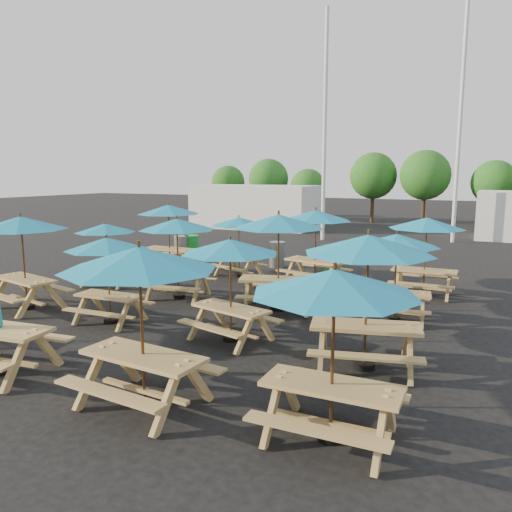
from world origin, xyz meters
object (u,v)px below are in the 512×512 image
at_px(waste_bin_1, 182,247).
at_px(picnic_unit_13, 368,252).
at_px(picnic_unit_3, 169,213).
at_px(waste_bin_2, 277,254).
at_px(picnic_unit_2, 105,231).
at_px(picnic_unit_6, 177,229).
at_px(picnic_unit_9, 230,252).
at_px(picnic_unit_7, 239,225).
at_px(picnic_unit_14, 397,245).
at_px(waste_bin_3, 333,259).
at_px(picnic_unit_11, 316,219).
at_px(waste_bin_0, 191,247).
at_px(picnic_unit_8, 139,267).
at_px(picnic_unit_12, 334,291).
at_px(picnic_unit_1, 21,228).
at_px(picnic_unit_15, 427,227).
at_px(picnic_unit_10, 279,226).
at_px(waste_bin_4, 332,259).
at_px(picnic_unit_5, 107,248).

bearing_deg(waste_bin_1, picnic_unit_13, -40.98).
bearing_deg(picnic_unit_3, picnic_unit_13, -36.23).
bearing_deg(waste_bin_2, picnic_unit_2, -124.39).
relative_size(picnic_unit_6, picnic_unit_9, 0.99).
height_order(picnic_unit_3, waste_bin_1, picnic_unit_3).
height_order(picnic_unit_7, waste_bin_1, picnic_unit_7).
relative_size(picnic_unit_14, waste_bin_3, 2.34).
xyz_separation_m(picnic_unit_3, picnic_unit_13, (8.90, -6.37, 0.06)).
height_order(picnic_unit_2, picnic_unit_9, picnic_unit_9).
relative_size(picnic_unit_11, waste_bin_2, 2.79).
xyz_separation_m(waste_bin_0, waste_bin_1, (-0.29, -0.32, 0.00)).
bearing_deg(waste_bin_2, picnic_unit_11, -44.70).
bearing_deg(picnic_unit_14, picnic_unit_6, 175.70).
xyz_separation_m(picnic_unit_8, picnic_unit_12, (2.91, 0.30, -0.13)).
distance_m(picnic_unit_1, picnic_unit_7, 6.97).
height_order(picnic_unit_15, waste_bin_2, picnic_unit_15).
bearing_deg(picnic_unit_12, picnic_unit_3, 134.34).
relative_size(picnic_unit_10, picnic_unit_11, 1.09).
relative_size(picnic_unit_1, picnic_unit_9, 1.09).
bearing_deg(waste_bin_4, picnic_unit_14, -58.70).
height_order(picnic_unit_7, waste_bin_3, picnic_unit_7).
xyz_separation_m(picnic_unit_15, waste_bin_2, (-5.72, 2.28, -1.54)).
distance_m(picnic_unit_1, picnic_unit_10, 6.72).
height_order(picnic_unit_13, waste_bin_0, picnic_unit_13).
relative_size(picnic_unit_11, waste_bin_4, 2.79).
relative_size(picnic_unit_13, picnic_unit_15, 1.23).
height_order(picnic_unit_9, waste_bin_2, picnic_unit_9).
height_order(picnic_unit_9, waste_bin_0, picnic_unit_9).
height_order(picnic_unit_6, picnic_unit_13, picnic_unit_13).
relative_size(picnic_unit_15, waste_bin_2, 2.37).
bearing_deg(picnic_unit_13, picnic_unit_6, 140.39).
bearing_deg(picnic_unit_15, picnic_unit_3, 179.84).
distance_m(picnic_unit_11, waste_bin_1, 7.26).
distance_m(picnic_unit_2, waste_bin_1, 5.48).
relative_size(picnic_unit_3, waste_bin_4, 2.50).
bearing_deg(picnic_unit_13, picnic_unit_5, 164.28).
bearing_deg(waste_bin_0, picnic_unit_9, -52.48).
distance_m(picnic_unit_2, picnic_unit_13, 9.74).
distance_m(picnic_unit_14, waste_bin_4, 6.32).
xyz_separation_m(picnic_unit_7, waste_bin_4, (2.69, 2.23, -1.34)).
height_order(picnic_unit_3, picnic_unit_13, picnic_unit_13).
xyz_separation_m(picnic_unit_2, picnic_unit_7, (3.17, 3.10, 0.07)).
distance_m(picnic_unit_14, waste_bin_2, 7.68).
height_order(picnic_unit_1, picnic_unit_10, picnic_unit_10).
height_order(picnic_unit_10, waste_bin_0, picnic_unit_10).
distance_m(picnic_unit_1, picnic_unit_15, 11.20).
xyz_separation_m(picnic_unit_5, picnic_unit_13, (6.24, -0.18, 0.37)).
bearing_deg(picnic_unit_2, picnic_unit_15, 5.35).
height_order(picnic_unit_2, waste_bin_3, picnic_unit_2).
distance_m(picnic_unit_8, waste_bin_3, 11.66).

